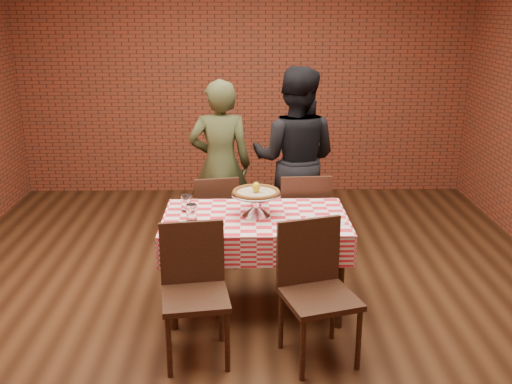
% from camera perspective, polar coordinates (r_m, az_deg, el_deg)
% --- Properties ---
extents(ground, '(6.00, 6.00, 0.00)m').
position_cam_1_polar(ground, '(4.84, -1.11, -10.53)').
color(ground, black).
rests_on(ground, ground).
extents(back_wall, '(5.50, 0.00, 5.50)m').
position_cam_1_polar(back_wall, '(7.31, -1.15, 11.10)').
color(back_wall, brown).
rests_on(back_wall, ground).
extents(table, '(1.38, 0.83, 0.75)m').
position_cam_1_polar(table, '(4.61, -0.06, -6.83)').
color(table, '#432619').
rests_on(table, ground).
extents(tablecloth, '(1.41, 0.87, 0.24)m').
position_cam_1_polar(tablecloth, '(4.50, -0.06, -3.76)').
color(tablecloth, red).
rests_on(tablecloth, table).
extents(pizza_stand, '(0.46, 0.46, 0.17)m').
position_cam_1_polar(pizza_stand, '(4.46, 0.02, -1.20)').
color(pizza_stand, silver).
rests_on(pizza_stand, tablecloth).
extents(pizza, '(0.43, 0.43, 0.03)m').
position_cam_1_polar(pizza, '(4.43, 0.02, -0.08)').
color(pizza, '#CDB991').
rests_on(pizza, pizza_stand).
extents(lemon, '(0.07, 0.07, 0.08)m').
position_cam_1_polar(lemon, '(4.42, 0.02, 0.47)').
color(lemon, yellow).
rests_on(lemon, pizza).
extents(water_glass_left, '(0.08, 0.08, 0.13)m').
position_cam_1_polar(water_glass_left, '(4.38, -6.25, -1.98)').
color(water_glass_left, white).
rests_on(water_glass_left, tablecloth).
extents(water_glass_right, '(0.08, 0.08, 0.13)m').
position_cam_1_polar(water_glass_right, '(4.59, -6.75, -1.05)').
color(water_glass_right, white).
rests_on(water_glass_right, tablecloth).
extents(side_plate, '(0.16, 0.16, 0.01)m').
position_cam_1_polar(side_plate, '(4.39, 5.73, -2.68)').
color(side_plate, white).
rests_on(side_plate, tablecloth).
extents(sweetener_packet_a, '(0.06, 0.06, 0.00)m').
position_cam_1_polar(sweetener_packet_a, '(4.34, 8.23, -3.10)').
color(sweetener_packet_a, white).
rests_on(sweetener_packet_a, tablecloth).
extents(sweetener_packet_b, '(0.05, 0.04, 0.00)m').
position_cam_1_polar(sweetener_packet_b, '(4.38, 8.32, -2.88)').
color(sweetener_packet_b, white).
rests_on(sweetener_packet_b, tablecloth).
extents(condiment_caddy, '(0.11, 0.09, 0.12)m').
position_cam_1_polar(condiment_caddy, '(4.69, 0.11, -0.54)').
color(condiment_caddy, silver).
rests_on(condiment_caddy, tablecloth).
extents(chair_near_left, '(0.49, 0.49, 0.91)m').
position_cam_1_polar(chair_near_left, '(3.94, -5.89, -10.06)').
color(chair_near_left, '#432619').
rests_on(chair_near_left, ground).
extents(chair_near_right, '(0.56, 0.56, 0.93)m').
position_cam_1_polar(chair_near_right, '(3.94, 6.18, -9.95)').
color(chair_near_right, '#432619').
rests_on(chair_near_right, ground).
extents(chair_far_left, '(0.45, 0.45, 0.86)m').
position_cam_1_polar(chair_far_left, '(5.36, -3.99, -2.63)').
color(chair_far_left, '#432619').
rests_on(chair_far_left, ground).
extents(chair_far_right, '(0.46, 0.46, 0.92)m').
position_cam_1_polar(chair_far_right, '(5.26, 4.46, -2.72)').
color(chair_far_right, '#432619').
rests_on(chair_far_right, ground).
extents(diner_olive, '(0.62, 0.42, 1.64)m').
position_cam_1_polar(diner_olive, '(5.65, -3.46, 2.58)').
color(diner_olive, '#3F4626').
rests_on(diner_olive, ground).
extents(diner_black, '(0.99, 0.86, 1.75)m').
position_cam_1_polar(diner_black, '(5.63, 3.78, 3.15)').
color(diner_black, black).
rests_on(diner_black, ground).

